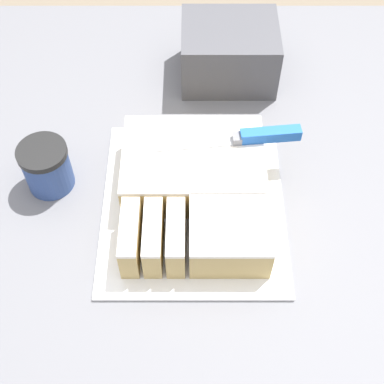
{
  "coord_description": "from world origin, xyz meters",
  "views": [
    {
      "loc": [
        -0.02,
        -0.61,
        1.7
      ],
      "look_at": [
        -0.02,
        -0.06,
        0.93
      ],
      "focal_mm": 50.0,
      "sensor_mm": 36.0,
      "label": 1
    }
  ],
  "objects": [
    {
      "name": "knife",
      "position": [
        0.09,
        0.03,
        0.98
      ],
      "size": [
        0.27,
        0.05,
        0.02
      ],
      "rotation": [
        0.0,
        0.0,
        3.25
      ],
      "color": "silver",
      "rests_on": "cake"
    },
    {
      "name": "countertop",
      "position": [
        0.0,
        0.0,
        0.44
      ],
      "size": [
        1.4,
        1.1,
        0.89
      ],
      "color": "slate",
      "rests_on": "ground_plane"
    },
    {
      "name": "cake",
      "position": [
        -0.02,
        -0.05,
        0.93
      ],
      "size": [
        0.26,
        0.3,
        0.08
      ],
      "color": "tan",
      "rests_on": "cake_board"
    },
    {
      "name": "storage_box",
      "position": [
        0.06,
        0.3,
        0.95
      ],
      "size": [
        0.2,
        0.17,
        0.12
      ],
      "color": "#47474C",
      "rests_on": "countertop"
    },
    {
      "name": "ground_plane",
      "position": [
        0.0,
        0.0,
        0.0
      ],
      "size": [
        8.0,
        8.0,
        0.0
      ],
      "primitive_type": "plane",
      "color": "#7F705B"
    },
    {
      "name": "cake_board",
      "position": [
        -0.02,
        -0.06,
        0.89
      ],
      "size": [
        0.33,
        0.38,
        0.01
      ],
      "color": "white",
      "rests_on": "countertop"
    },
    {
      "name": "coffee_cup",
      "position": [
        -0.29,
        -0.01,
        0.94
      ],
      "size": [
        0.09,
        0.09,
        0.1
      ],
      "color": "#334C8C",
      "rests_on": "countertop"
    }
  ]
}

